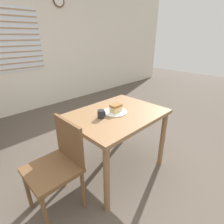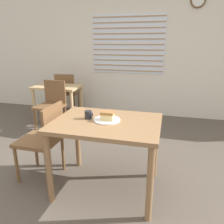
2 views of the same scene
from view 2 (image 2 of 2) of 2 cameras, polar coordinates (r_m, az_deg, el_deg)
ground_plane at (r=2.32m, az=-6.19°, el=-23.19°), size 14.00×14.00×0.00m
wall_back at (r=4.71m, az=6.68°, el=16.26°), size 10.00×0.09×2.80m
dining_table_near at (r=2.20m, az=-1.39°, el=-5.16°), size 1.05×0.79×0.77m
dining_table_far at (r=4.41m, az=-14.02°, el=4.92°), size 0.89×0.56×0.71m
chair_near_window at (r=2.57m, az=-17.34°, el=-6.50°), size 0.43×0.43×0.88m
chair_far_corner at (r=3.95m, az=-15.48°, el=2.14°), size 0.46×0.46×0.88m
chair_far_opposite at (r=4.87m, az=-11.70°, el=5.32°), size 0.49×0.49×0.88m
plate at (r=2.18m, az=-1.34°, el=-2.08°), size 0.27×0.27×0.01m
cake_slice at (r=2.15m, az=-1.21°, el=-0.97°), size 0.12×0.09×0.08m
coffee_mug at (r=2.23m, az=-6.15°, el=-0.73°), size 0.08×0.07×0.08m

